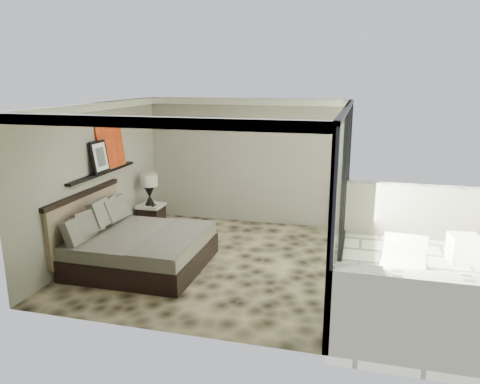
% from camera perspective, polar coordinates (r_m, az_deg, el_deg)
% --- Properties ---
extents(floor, '(5.00, 5.00, 0.00)m').
position_cam_1_polar(floor, '(8.63, -3.41, -8.32)').
color(floor, black).
rests_on(floor, ground).
extents(ceiling, '(4.50, 5.00, 0.02)m').
position_cam_1_polar(ceiling, '(8.00, -3.70, 10.50)').
color(ceiling, silver).
rests_on(ceiling, back_wall).
extents(back_wall, '(4.50, 0.02, 2.80)m').
position_cam_1_polar(back_wall, '(10.55, 0.72, 3.74)').
color(back_wall, gray).
rests_on(back_wall, floor).
extents(left_wall, '(0.02, 5.00, 2.80)m').
position_cam_1_polar(left_wall, '(9.15, -16.99, 1.55)').
color(left_wall, gray).
rests_on(left_wall, floor).
extents(glass_wall, '(0.08, 5.00, 2.80)m').
position_cam_1_polar(glass_wall, '(7.81, 12.33, -0.21)').
color(glass_wall, white).
rests_on(glass_wall, floor).
extents(terrace_slab, '(3.00, 5.00, 0.12)m').
position_cam_1_polar(terrace_slab, '(8.36, 22.29, -10.61)').
color(terrace_slab, beige).
rests_on(terrace_slab, ground).
extents(picture_ledge, '(0.12, 2.20, 0.05)m').
position_cam_1_polar(picture_ledge, '(9.18, -16.39, 2.28)').
color(picture_ledge, black).
rests_on(picture_ledge, left_wall).
extents(bed, '(2.21, 2.14, 1.22)m').
position_cam_1_polar(bed, '(8.47, -12.52, -6.47)').
color(bed, black).
rests_on(bed, floor).
extents(nightstand, '(0.59, 0.59, 0.54)m').
position_cam_1_polar(nightstand, '(10.57, -10.78, -2.79)').
color(nightstand, black).
rests_on(nightstand, floor).
extents(table_lamp, '(0.37, 0.37, 0.68)m').
position_cam_1_polar(table_lamp, '(10.35, -11.02, 0.78)').
color(table_lamp, black).
rests_on(table_lamp, nightstand).
extents(abstract_canvas, '(0.13, 0.90, 0.90)m').
position_cam_1_polar(abstract_canvas, '(9.42, -15.53, 5.55)').
color(abstract_canvas, '#B0290F').
rests_on(abstract_canvas, picture_ledge).
extents(framed_print, '(0.11, 0.50, 0.60)m').
position_cam_1_polar(framed_print, '(8.99, -16.74, 4.13)').
color(framed_print, black).
rests_on(framed_print, picture_ledge).
extents(ottoman, '(0.55, 0.55, 0.49)m').
position_cam_1_polar(ottoman, '(9.39, 25.61, -6.24)').
color(ottoman, white).
rests_on(ottoman, terrace_slab).
extents(lounger, '(0.89, 1.53, 0.57)m').
position_cam_1_polar(lounger, '(8.25, 19.22, -8.87)').
color(lounger, silver).
rests_on(lounger, terrace_slab).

